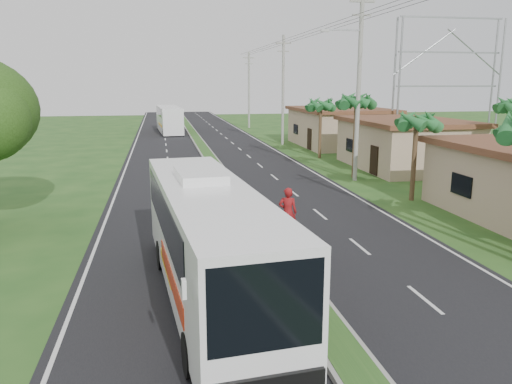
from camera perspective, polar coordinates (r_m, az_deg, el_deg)
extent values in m
plane|color=#234C1C|center=(14.64, 6.36, -13.24)|extent=(180.00, 180.00, 0.00)
cube|color=black|center=(33.43, -3.75, 1.49)|extent=(14.00, 160.00, 0.02)
cube|color=gray|center=(33.41, -3.76, 1.63)|extent=(1.20, 160.00, 0.17)
cube|color=#234C1C|center=(33.40, -3.76, 1.78)|extent=(0.95, 160.00, 0.02)
cube|color=silver|center=(33.30, -15.27, 1.01)|extent=(0.12, 160.00, 0.01)
cube|color=silver|center=(34.88, 7.24, 1.85)|extent=(0.12, 160.00, 0.01)
cube|color=tan|center=(39.27, 16.61, 5.08)|extent=(7.00, 10.00, 3.35)
cube|color=brown|center=(39.10, 16.78, 7.75)|extent=(7.60, 10.60, 0.32)
cube|color=tan|center=(52.02, 9.53, 7.18)|extent=(8.00, 11.00, 3.50)
cube|color=brown|center=(51.89, 9.61, 9.28)|extent=(8.60, 11.60, 0.32)
cylinder|color=#473321|center=(28.29, 17.63, 3.65)|extent=(0.26, 0.26, 4.60)
cylinder|color=#473321|center=(34.28, 11.24, 6.10)|extent=(0.26, 0.26, 5.40)
cylinder|color=#473321|center=(42.89, 7.34, 7.05)|extent=(0.26, 0.26, 4.80)
cylinder|color=#473321|center=(35.18, 27.05, 4.98)|extent=(0.26, 0.26, 5.20)
cylinder|color=gray|center=(33.05, 11.65, 11.59)|extent=(0.28, 0.28, 12.00)
cube|color=gray|center=(33.41, 12.06, 20.54)|extent=(1.60, 0.12, 0.12)
cube|color=gray|center=(33.30, 12.00, 19.18)|extent=(1.20, 0.10, 0.10)
cube|color=gray|center=(32.77, 9.89, 17.79)|extent=(2.40, 0.10, 0.10)
cylinder|color=gray|center=(52.12, 3.11, 11.47)|extent=(0.28, 0.28, 11.00)
cube|color=gray|center=(52.25, 3.17, 16.63)|extent=(1.60, 0.12, 0.12)
cube|color=gray|center=(52.20, 3.16, 15.75)|extent=(1.20, 0.10, 0.10)
cylinder|color=gray|center=(71.69, -0.81, 11.53)|extent=(0.28, 0.28, 10.50)
cube|color=gray|center=(71.77, -0.82, 15.09)|extent=(1.60, 0.12, 0.12)
cube|color=gray|center=(71.73, -0.82, 14.45)|extent=(1.20, 0.10, 0.10)
cylinder|color=gray|center=(47.04, 16.02, 11.53)|extent=(0.18, 0.18, 12.00)
cylinder|color=gray|center=(52.28, 26.03, 10.81)|extent=(0.18, 0.18, 12.00)
cylinder|color=gray|center=(47.94, 15.47, 11.57)|extent=(0.18, 0.18, 12.00)
cylinder|color=gray|center=(53.09, 25.39, 10.88)|extent=(0.18, 0.18, 12.00)
cube|color=gray|center=(49.91, 20.99, 11.22)|extent=(10.00, 0.14, 0.14)
cube|color=gray|center=(49.98, 21.26, 14.65)|extent=(10.00, 0.14, 0.14)
cube|color=gray|center=(50.23, 21.54, 18.06)|extent=(10.00, 0.14, 0.14)
cube|color=white|center=(14.43, -5.50, -5.30)|extent=(3.37, 11.68, 3.02)
cube|color=black|center=(14.79, -5.95, -2.19)|extent=(3.23, 9.39, 1.21)
cube|color=black|center=(9.08, 1.10, -12.97)|extent=(2.16, 0.32, 1.69)
cube|color=red|center=(13.57, -4.56, -9.17)|extent=(2.87, 5.18, 0.53)
cube|color=yellow|center=(14.98, -5.63, -8.06)|extent=(2.69, 3.08, 0.24)
cube|color=white|center=(15.14, -6.41, 1.94)|extent=(1.54, 2.41, 0.27)
cylinder|color=black|center=(11.55, -7.48, -17.95)|extent=(0.39, 1.02, 1.00)
cylinder|color=black|center=(12.00, 3.28, -16.63)|extent=(0.39, 1.02, 1.00)
cylinder|color=black|center=(17.65, -10.71, -7.07)|extent=(0.39, 1.02, 1.00)
cylinder|color=black|center=(17.95, -3.75, -6.55)|extent=(0.39, 1.02, 1.00)
cube|color=white|center=(65.66, -9.89, 8.20)|extent=(3.22, 11.53, 3.17)
cube|color=black|center=(66.09, -9.96, 9.05)|extent=(3.08, 8.57, 1.08)
cube|color=orange|center=(64.72, -9.79, 7.61)|extent=(2.88, 5.60, 0.35)
cylinder|color=black|center=(61.00, -10.48, 6.69)|extent=(0.36, 0.97, 0.95)
cylinder|color=black|center=(61.20, -8.44, 6.78)|extent=(0.36, 0.97, 0.95)
cylinder|color=black|center=(69.86, -11.05, 7.36)|extent=(0.36, 0.97, 0.95)
cylinder|color=black|center=(70.03, -9.26, 7.44)|extent=(0.36, 0.97, 0.95)
imported|color=black|center=(19.21, 3.60, -5.20)|extent=(1.79, 0.99, 1.04)
imported|color=maroon|center=(18.93, 3.65, -2.34)|extent=(0.81, 0.65, 1.92)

